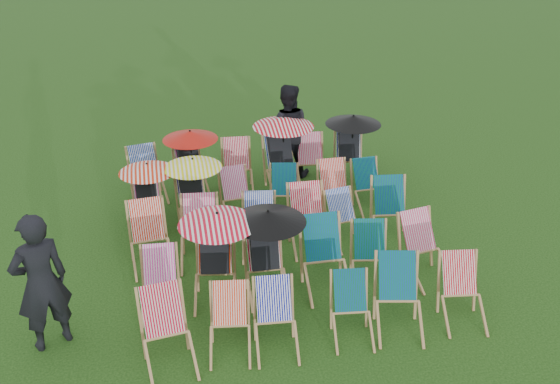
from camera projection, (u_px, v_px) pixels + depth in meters
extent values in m
plane|color=#15330B|center=(280.00, 251.00, 10.25)|extent=(100.00, 100.00, 0.00)
cube|color=red|center=(162.00, 310.00, 7.82)|extent=(0.54, 0.43, 0.59)
cube|color=red|center=(230.00, 303.00, 8.07)|extent=(0.47, 0.38, 0.52)
cube|color=#060C8E|center=(274.00, 299.00, 8.11)|extent=(0.48, 0.37, 0.54)
cube|color=#085E26|center=(350.00, 291.00, 8.32)|extent=(0.46, 0.36, 0.51)
cube|color=#09603D|center=(397.00, 276.00, 8.46)|extent=(0.57, 0.46, 0.60)
cube|color=red|center=(459.00, 273.00, 8.62)|extent=(0.50, 0.40, 0.55)
cube|color=#FA32A9|center=(159.00, 265.00, 8.82)|extent=(0.47, 0.36, 0.53)
cube|color=red|center=(215.00, 251.00, 9.05)|extent=(0.54, 0.43, 0.58)
cube|color=black|center=(215.00, 253.00, 9.00)|extent=(0.47, 0.48, 0.61)
sphere|color=tan|center=(214.00, 231.00, 8.95)|extent=(0.21, 0.21, 0.21)
cylinder|color=black|center=(218.00, 239.00, 8.85)|extent=(0.03, 0.03, 0.71)
cone|color=red|center=(217.00, 219.00, 8.70)|extent=(1.12, 1.12, 0.17)
cube|color=red|center=(264.00, 248.00, 9.14)|extent=(0.48, 0.36, 0.57)
cube|color=black|center=(264.00, 250.00, 9.10)|extent=(0.40, 0.42, 0.59)
sphere|color=tan|center=(263.00, 228.00, 9.05)|extent=(0.21, 0.21, 0.21)
cylinder|color=black|center=(268.00, 236.00, 8.96)|extent=(0.03, 0.03, 0.70)
cone|color=black|center=(268.00, 216.00, 8.81)|extent=(1.09, 1.09, 0.17)
cube|color=#0A693F|center=(322.00, 237.00, 9.28)|extent=(0.54, 0.40, 0.64)
cube|color=#096720|center=(369.00, 239.00, 9.40)|extent=(0.52, 0.42, 0.55)
cube|color=#E72E65|center=(418.00, 231.00, 9.54)|extent=(0.56, 0.46, 0.59)
cube|color=red|center=(147.00, 220.00, 9.84)|extent=(0.54, 0.42, 0.60)
cube|color=#FD3276|center=(199.00, 215.00, 9.96)|extent=(0.55, 0.43, 0.61)
cube|color=#072293|center=(259.00, 210.00, 10.20)|extent=(0.52, 0.42, 0.56)
cube|color=red|center=(306.00, 202.00, 10.32)|extent=(0.53, 0.39, 0.61)
cube|color=#0829AB|center=(340.00, 205.00, 10.46)|extent=(0.48, 0.39, 0.52)
cube|color=#0A6E31|center=(389.00, 195.00, 10.58)|extent=(0.55, 0.44, 0.61)
cube|color=#F2308F|center=(147.00, 193.00, 10.89)|extent=(0.43, 0.32, 0.50)
cube|color=black|center=(147.00, 194.00, 10.85)|extent=(0.36, 0.38, 0.53)
sphere|color=tan|center=(145.00, 178.00, 10.80)|extent=(0.19, 0.19, 0.19)
cylinder|color=black|center=(149.00, 183.00, 10.72)|extent=(0.03, 0.03, 0.62)
cone|color=red|center=(147.00, 168.00, 10.59)|extent=(0.97, 0.97, 0.15)
cube|color=#0F068F|center=(190.00, 190.00, 10.95)|extent=(0.48, 0.38, 0.53)
cube|color=black|center=(191.00, 191.00, 10.92)|extent=(0.41, 0.42, 0.55)
sphere|color=tan|center=(189.00, 174.00, 10.86)|extent=(0.19, 0.19, 0.19)
cylinder|color=black|center=(194.00, 179.00, 10.79)|extent=(0.03, 0.03, 0.65)
cone|color=yellow|center=(193.00, 163.00, 10.66)|extent=(1.01, 1.01, 0.16)
cube|color=#D32A7A|center=(234.00, 183.00, 11.19)|extent=(0.49, 0.38, 0.53)
cube|color=#0A7145|center=(284.00, 179.00, 11.31)|extent=(0.49, 0.40, 0.53)
cube|color=red|center=(333.00, 175.00, 11.41)|extent=(0.46, 0.34, 0.55)
cube|color=#0B7741|center=(366.00, 174.00, 11.53)|extent=(0.47, 0.36, 0.53)
cube|color=#072B97|center=(143.00, 161.00, 11.89)|extent=(0.55, 0.45, 0.58)
cube|color=#F1308D|center=(188.00, 161.00, 12.01)|extent=(0.51, 0.41, 0.54)
cube|color=black|center=(189.00, 162.00, 11.97)|extent=(0.44, 0.45, 0.57)
sphere|color=tan|center=(186.00, 146.00, 11.92)|extent=(0.20, 0.20, 0.20)
cylinder|color=black|center=(191.00, 150.00, 11.85)|extent=(0.03, 0.03, 0.67)
cone|color=#B2130A|center=(190.00, 135.00, 11.71)|extent=(1.05, 1.05, 0.16)
cube|color=red|center=(236.00, 153.00, 12.22)|extent=(0.51, 0.40, 0.58)
cube|color=#0831A6|center=(279.00, 151.00, 12.25)|extent=(0.55, 0.42, 0.62)
cube|color=black|center=(279.00, 152.00, 12.20)|extent=(0.47, 0.48, 0.64)
sphere|color=tan|center=(278.00, 134.00, 12.14)|extent=(0.23, 0.23, 0.23)
cylinder|color=black|center=(283.00, 139.00, 12.05)|extent=(0.03, 0.03, 0.75)
cone|color=red|center=(283.00, 122.00, 11.90)|extent=(1.18, 1.18, 0.18)
cube|color=#F6316A|center=(310.00, 148.00, 12.46)|extent=(0.51, 0.39, 0.58)
cube|color=#061A8B|center=(348.00, 146.00, 12.60)|extent=(0.54, 0.44, 0.57)
cube|color=black|center=(349.00, 147.00, 12.55)|extent=(0.47, 0.48, 0.60)
sphere|color=tan|center=(349.00, 130.00, 12.50)|extent=(0.21, 0.21, 0.21)
cylinder|color=black|center=(353.00, 135.00, 12.40)|extent=(0.03, 0.03, 0.70)
cone|color=black|center=(353.00, 120.00, 12.25)|extent=(1.11, 1.11, 0.17)
imported|color=black|center=(41.00, 282.00, 7.80)|extent=(0.84, 0.73, 1.93)
imported|color=black|center=(287.00, 131.00, 12.48)|extent=(1.07, 0.92, 1.91)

